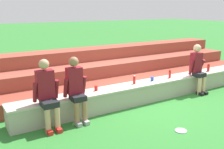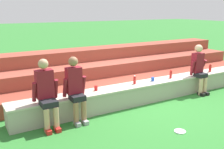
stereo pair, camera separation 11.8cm
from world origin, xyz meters
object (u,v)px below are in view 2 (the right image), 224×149
Objects in this scene: plastic_cup_middle at (96,88)px; water_bottle_near_right at (210,68)px; water_bottle_mid_right at (171,74)px; frisbee at (180,131)px; person_center at (199,68)px; water_bottle_mid_left at (135,80)px; person_far_left at (46,92)px; person_left_of_center at (76,88)px; plastic_cup_left_end at (153,79)px.

water_bottle_near_right is at bearing -1.27° from plastic_cup_middle.
water_bottle_mid_right reaches higher than frisbee.
water_bottle_near_right is 3.85m from plastic_cup_middle.
person_center is 2.04m from water_bottle_mid_left.
frisbee is at bearing -35.45° from person_far_left.
person_far_left reaches higher than water_bottle_mid_left.
frisbee is (-1.36, -1.78, -0.60)m from water_bottle_mid_right.
person_left_of_center reaches higher than frisbee.
person_left_of_center is 2.33m from plastic_cup_left_end.
person_far_left is at bearing -173.18° from water_bottle_mid_left.
plastic_cup_left_end is (0.57, -0.02, -0.05)m from water_bottle_mid_left.
water_bottle_mid_right is (2.91, 0.24, -0.13)m from person_left_of_center.
water_bottle_mid_left is at bearing 6.82° from person_far_left.
water_bottle_mid_left is 1.93m from frisbee.
person_left_of_center is 12.30× the size of plastic_cup_middle.
water_bottle_mid_right reaches higher than water_bottle_mid_left.
person_far_left is 4.37m from person_center.
person_far_left is at bearing -166.74° from plastic_cup_middle.
plastic_cup_middle is at bearing 174.59° from person_center.
person_center is 6.02× the size of water_bottle_mid_right.
person_left_of_center is 3.75m from person_center.
frisbee is at bearing -63.57° from plastic_cup_middle.
water_bottle_mid_right is 2.16× the size of plastic_cup_left_end.
water_bottle_near_right reaches higher than frisbee.
person_far_left is at bearing -176.16° from water_bottle_mid_right.
frisbee is at bearing -149.02° from water_bottle_near_right.
person_far_left is 6.09× the size of water_bottle_mid_right.
person_center is 6.30× the size of water_bottle_mid_left.
person_far_left is at bearing 144.55° from frisbee.
plastic_cup_left_end is (2.30, 0.26, -0.19)m from person_left_of_center.
person_far_left reaches higher than water_bottle_mid_right.
water_bottle_near_right is at bearing -1.47° from water_bottle_mid_left.
water_bottle_near_right is 1.04× the size of water_bottle_mid_left.
person_center is 2.79m from frisbee.
person_left_of_center is at bearing -177.22° from water_bottle_near_right.
person_left_of_center is 2.92m from water_bottle_mid_right.
plastic_cup_middle is at bearing 179.24° from water_bottle_mid_left.
water_bottle_mid_right is at bearing 179.05° from water_bottle_near_right.
water_bottle_mid_right is (-0.84, 0.24, -0.14)m from person_center.
person_center is 0.77m from water_bottle_near_right.
person_left_of_center is at bearing -179.89° from person_center.
person_far_left is 1.01× the size of person_center.
person_far_left is 6.37× the size of water_bottle_mid_left.
water_bottle_near_right is 0.99× the size of water_bottle_mid_right.
water_bottle_near_right is (5.10, 0.21, -0.14)m from person_far_left.
water_bottle_mid_left reaches higher than plastic_cup_middle.
water_bottle_mid_left is 0.57m from plastic_cup_left_end.
plastic_cup_left_end is at bearing 169.92° from person_center.
plastic_cup_middle is (-2.28, 0.06, -0.05)m from water_bottle_mid_right.
water_bottle_mid_left is at bearing 84.39° from frisbee.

